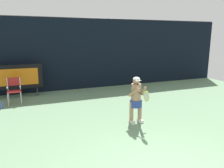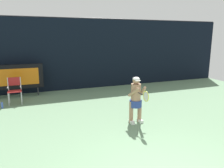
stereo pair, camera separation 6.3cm
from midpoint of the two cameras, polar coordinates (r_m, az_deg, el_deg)
backdrop_screen at (r=11.46m, az=-9.66°, el=7.57°), size 18.00×0.12×3.66m
scoreboard at (r=10.72m, az=-23.27°, el=1.77°), size 2.20×0.21×1.50m
umpire_chair at (r=9.78m, az=-23.91°, el=-1.18°), size 0.52×0.44×1.08m
water_bottle at (r=9.46m, az=-26.59°, el=-4.98°), size 0.07×0.07×0.27m
tennis_player at (r=6.96m, az=6.52°, el=-3.65°), size 0.53×0.60×1.49m
tennis_racket at (r=6.35m, az=9.02°, el=-3.13°), size 0.03×0.60×0.31m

